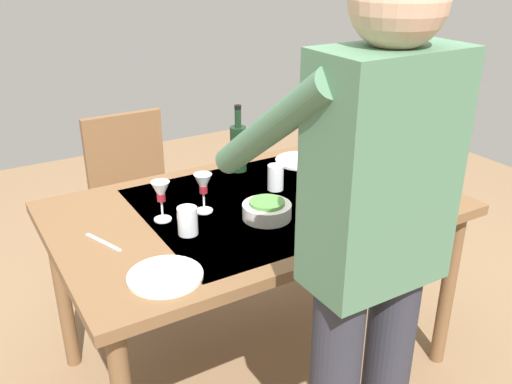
# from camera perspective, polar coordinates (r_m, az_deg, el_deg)

# --- Properties ---
(ground_plane) EXTENTS (6.00, 6.00, 0.00)m
(ground_plane) POSITION_cam_1_polar(r_m,az_deg,el_deg) (2.57, 0.00, -16.87)
(ground_plane) COLOR #846647
(dining_table) EXTENTS (1.53, 0.94, 0.77)m
(dining_table) POSITION_cam_1_polar(r_m,az_deg,el_deg) (2.18, 0.00, -3.03)
(dining_table) COLOR brown
(dining_table) RESTS_ON ground_plane
(chair_near) EXTENTS (0.40, 0.40, 0.91)m
(chair_near) POSITION_cam_1_polar(r_m,az_deg,el_deg) (2.88, -12.35, -0.14)
(chair_near) COLOR #523019
(chair_near) RESTS_ON ground_plane
(person_server) EXTENTS (0.42, 0.61, 1.69)m
(person_server) POSITION_cam_1_polar(r_m,az_deg,el_deg) (1.49, 11.51, -5.54)
(person_server) COLOR #2D2D38
(person_server) RESTS_ON ground_plane
(wine_bottle) EXTENTS (0.07, 0.07, 0.30)m
(wine_bottle) POSITION_cam_1_polar(r_m,az_deg,el_deg) (2.43, -1.82, 4.66)
(wine_bottle) COLOR black
(wine_bottle) RESTS_ON dining_table
(wine_glass_left) EXTENTS (0.07, 0.07, 0.15)m
(wine_glass_left) POSITION_cam_1_polar(r_m,az_deg,el_deg) (2.01, -9.72, -0.18)
(wine_glass_left) COLOR white
(wine_glass_left) RESTS_ON dining_table
(wine_glass_right) EXTENTS (0.07, 0.07, 0.15)m
(wine_glass_right) POSITION_cam_1_polar(r_m,az_deg,el_deg) (2.05, -5.43, 0.63)
(wine_glass_right) COLOR white
(wine_glass_right) RESTS_ON dining_table
(water_cup_near_left) EXTENTS (0.07, 0.07, 0.10)m
(water_cup_near_left) POSITION_cam_1_polar(r_m,az_deg,el_deg) (1.92, -7.03, -2.95)
(water_cup_near_left) COLOR silver
(water_cup_near_left) RESTS_ON dining_table
(water_cup_near_right) EXTENTS (0.07, 0.07, 0.10)m
(water_cup_near_right) POSITION_cam_1_polar(r_m,az_deg,el_deg) (2.25, 2.02, 1.50)
(water_cup_near_right) COLOR silver
(water_cup_near_right) RESTS_ON dining_table
(water_cup_far_left) EXTENTS (0.07, 0.07, 0.10)m
(water_cup_far_left) POSITION_cam_1_polar(r_m,az_deg,el_deg) (2.03, 5.80, -1.44)
(water_cup_far_left) COLOR silver
(water_cup_far_left) RESTS_ON dining_table
(serving_bowl_pasta) EXTENTS (0.30, 0.30, 0.07)m
(serving_bowl_pasta) POSITION_cam_1_polar(r_m,az_deg,el_deg) (2.33, 13.72, 1.05)
(serving_bowl_pasta) COLOR white
(serving_bowl_pasta) RESTS_ON dining_table
(side_bowl_salad) EXTENTS (0.18, 0.18, 0.07)m
(side_bowl_salad) POSITION_cam_1_polar(r_m,az_deg,el_deg) (2.03, 1.12, -1.82)
(side_bowl_salad) COLOR white
(side_bowl_salad) RESTS_ON dining_table
(dinner_plate_near) EXTENTS (0.23, 0.23, 0.01)m
(dinner_plate_near) POSITION_cam_1_polar(r_m,az_deg,el_deg) (2.57, 4.57, 3.22)
(dinner_plate_near) COLOR white
(dinner_plate_near) RESTS_ON dining_table
(dinner_plate_far) EXTENTS (0.23, 0.23, 0.01)m
(dinner_plate_far) POSITION_cam_1_polar(r_m,az_deg,el_deg) (1.71, -9.30, -8.51)
(dinner_plate_far) COLOR white
(dinner_plate_far) RESTS_ON dining_table
(table_fork) EXTENTS (0.08, 0.17, 0.00)m
(table_fork) POSITION_cam_1_polar(r_m,az_deg,el_deg) (1.94, -15.42, -4.96)
(table_fork) COLOR silver
(table_fork) RESTS_ON dining_table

